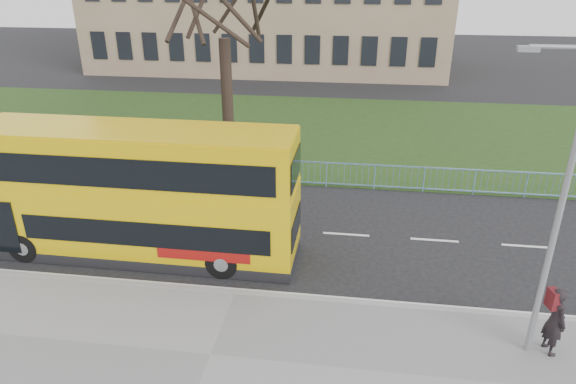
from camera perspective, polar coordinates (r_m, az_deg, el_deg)
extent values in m
plane|color=black|center=(16.21, -4.59, -8.22)|extent=(120.00, 120.00, 0.00)
cube|color=gray|center=(14.92, -5.87, -11.13)|extent=(80.00, 0.20, 0.14)
cube|color=#1D3312|center=(29.13, 1.35, 6.87)|extent=(80.00, 15.40, 0.08)
cube|color=#D5AD09|center=(16.95, -15.96, -2.75)|extent=(9.89, 2.42, 1.83)
cube|color=#D5AD09|center=(16.51, -16.38, 0.58)|extent=(9.89, 2.42, 0.32)
cube|color=#D5AD09|center=(16.16, -16.78, 3.78)|extent=(9.84, 2.37, 1.65)
cube|color=black|center=(15.74, -15.78, -4.59)|extent=(7.62, 0.09, 0.80)
cube|color=black|center=(15.21, -18.49, 1.96)|extent=(9.09, 0.10, 0.89)
cylinder|color=black|center=(18.19, -27.28, -5.48)|extent=(0.98, 0.27, 0.98)
cylinder|color=black|center=(15.52, -7.35, -7.83)|extent=(0.98, 0.27, 0.98)
imported|color=black|center=(13.84, 27.54, -12.56)|extent=(0.57, 0.73, 1.77)
cylinder|color=gray|center=(12.36, 27.81, -2.64)|extent=(0.14, 0.14, 7.09)
cylinder|color=gray|center=(11.18, 28.30, 13.99)|extent=(1.24, 0.09, 0.09)
cube|color=gray|center=(11.00, 25.14, 14.21)|extent=(0.40, 0.16, 0.11)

